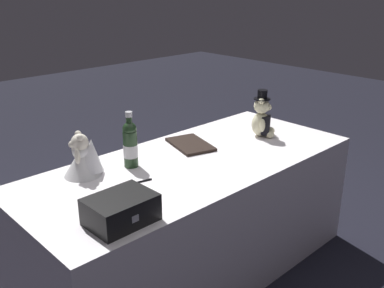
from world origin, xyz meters
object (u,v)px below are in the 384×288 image
at_px(champagne_bottle, 130,144).
at_px(gift_case_black, 121,209).
at_px(signing_pen, 140,182).
at_px(teddy_bear_groom, 263,118).
at_px(teddy_bear_bride, 84,157).
at_px(guestbook, 190,144).

relative_size(champagne_bottle, gift_case_black, 1.11).
height_order(champagne_bottle, signing_pen, champagne_bottle).
xyz_separation_m(teddy_bear_groom, gift_case_black, (-1.27, -0.27, -0.06)).
distance_m(teddy_bear_bride, signing_pen, 0.31).
distance_m(gift_case_black, guestbook, 0.93).
bearing_deg(guestbook, signing_pen, -143.29).
bearing_deg(signing_pen, guestbook, 20.61).
bearing_deg(teddy_bear_bride, signing_pen, -61.76).
xyz_separation_m(teddy_bear_groom, signing_pen, (-0.99, -0.02, -0.11)).
height_order(teddy_bear_bride, gift_case_black, teddy_bear_bride).
bearing_deg(teddy_bear_groom, teddy_bear_bride, 167.67).
bearing_deg(signing_pen, champagne_bottle, 64.60).
relative_size(teddy_bear_bride, guestbook, 0.78).
bearing_deg(champagne_bottle, teddy_bear_groom, -11.13).
relative_size(teddy_bear_bride, signing_pen, 1.91).
relative_size(champagne_bottle, guestbook, 0.99).
relative_size(teddy_bear_groom, gift_case_black, 1.09).
height_order(teddy_bear_bride, signing_pen, teddy_bear_bride).
distance_m(teddy_bear_groom, signing_pen, 0.99).
distance_m(teddy_bear_groom, teddy_bear_bride, 1.16).
bearing_deg(champagne_bottle, gift_case_black, -130.19).
xyz_separation_m(teddy_bear_groom, teddy_bear_bride, (-1.13, 0.25, -0.02)).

